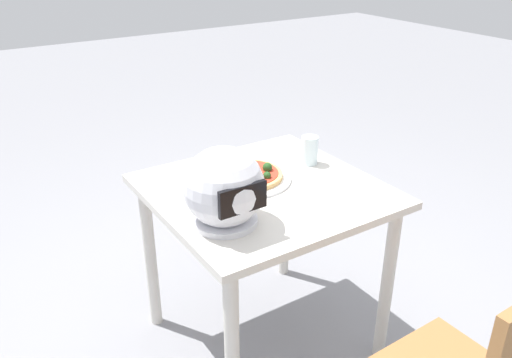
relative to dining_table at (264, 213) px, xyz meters
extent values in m
plane|color=gray|center=(0.00, 0.00, -0.62)|extent=(14.00, 14.00, 0.00)
cube|color=beige|center=(0.00, 0.00, 0.09)|extent=(0.82, 0.81, 0.03)
cylinder|color=beige|center=(-0.35, -0.34, -0.27)|extent=(0.05, 0.05, 0.70)
cylinder|color=beige|center=(0.35, -0.34, -0.27)|extent=(0.05, 0.05, 0.70)
cylinder|color=beige|center=(-0.35, 0.34, -0.27)|extent=(0.05, 0.05, 0.70)
cylinder|color=beige|center=(0.35, 0.34, -0.27)|extent=(0.05, 0.05, 0.70)
cylinder|color=white|center=(0.02, -0.09, 0.12)|extent=(0.34, 0.34, 0.01)
cylinder|color=tan|center=(0.02, -0.09, 0.13)|extent=(0.27, 0.27, 0.02)
cylinder|color=red|center=(0.02, -0.09, 0.14)|extent=(0.24, 0.24, 0.00)
sphere|color=#234C1E|center=(-0.02, -0.01, 0.15)|extent=(0.03, 0.03, 0.03)
sphere|color=#234C1E|center=(0.03, -0.19, 0.15)|extent=(0.03, 0.03, 0.03)
sphere|color=#234C1E|center=(-0.06, -0.07, 0.15)|extent=(0.04, 0.04, 0.04)
cylinder|color=#E0D172|center=(0.11, -0.10, 0.15)|extent=(0.03, 0.03, 0.02)
cylinder|color=#E0D172|center=(0.10, -0.08, 0.15)|extent=(0.02, 0.02, 0.02)
cylinder|color=#E0D172|center=(0.01, -0.16, 0.15)|extent=(0.02, 0.02, 0.02)
cylinder|color=#E0D172|center=(0.01, -0.03, 0.15)|extent=(0.02, 0.02, 0.02)
cylinder|color=#E0D172|center=(0.08, -0.10, 0.15)|extent=(0.02, 0.02, 0.02)
sphere|color=silver|center=(0.25, 0.14, 0.24)|extent=(0.27, 0.27, 0.27)
cylinder|color=silver|center=(0.25, 0.14, 0.12)|extent=(0.22, 0.22, 0.02)
cube|color=black|center=(0.25, 0.26, 0.25)|extent=(0.17, 0.02, 0.09)
cylinder|color=silver|center=(-0.28, -0.09, 0.17)|extent=(0.07, 0.07, 0.12)
camera|label=1|loc=(0.99, 1.47, 1.00)|focal=36.84mm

